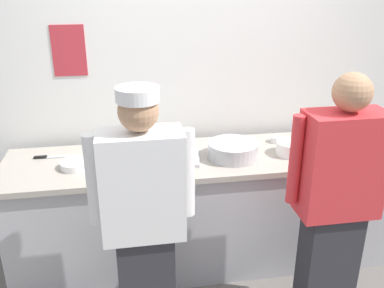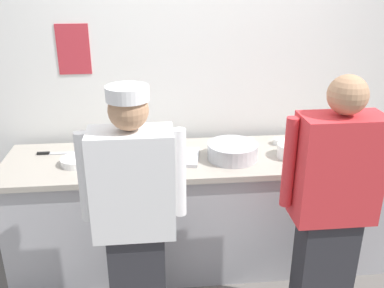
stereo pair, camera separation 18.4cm
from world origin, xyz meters
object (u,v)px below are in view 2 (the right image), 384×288
ramekin_green_sauce (248,141)px  chefs_knife (53,153)px  chef_center (332,206)px  squeeze_bottle_primary (350,133)px  squeeze_bottle_secondary (103,150)px  ramekin_yellow_sauce (279,141)px  chef_near_left (135,217)px  plate_stack_front (76,161)px  ramekin_orange_sauce (332,145)px  mixing_bowl_steel (233,151)px  deli_cup (328,135)px  sheet_tray (161,156)px  plate_stack_rear (293,151)px

ramekin_green_sauce → chefs_knife: 1.47m
ramekin_green_sauce → chef_center: bearing=-73.2°
squeeze_bottle_primary → squeeze_bottle_secondary: size_ratio=1.02×
chefs_knife → ramekin_yellow_sauce: bearing=0.6°
chef_near_left → squeeze_bottle_primary: chef_near_left is taller
plate_stack_front → squeeze_bottle_secondary: size_ratio=1.15×
ramekin_green_sauce → squeeze_bottle_primary: bearing=-6.4°
plate_stack_front → ramekin_orange_sauce: bearing=3.2°
plate_stack_front → ramekin_green_sauce: bearing=11.4°
mixing_bowl_steel → chefs_knife: (-1.29, 0.21, -0.05)m
ramekin_orange_sauce → deli_cup: bearing=81.8°
mixing_bowl_steel → ramekin_orange_sauce: bearing=8.4°
plate_stack_front → squeeze_bottle_primary: 2.06m
squeeze_bottle_secondary → plate_stack_front: bearing=-171.8°
sheet_tray → ramekin_green_sauce: ramekin_green_sauce is taller
sheet_tray → ramekin_orange_sauce: 1.30m
chef_center → deli_cup: (0.35, 0.92, 0.08)m
plate_stack_rear → squeeze_bottle_primary: squeeze_bottle_primary is taller
ramekin_yellow_sauce → ramekin_green_sauce: bearing=170.6°
chef_near_left → deli_cup: bearing=31.5°
chef_near_left → plate_stack_front: size_ratio=7.48×
deli_cup → chefs_knife: size_ratio=0.37×
chef_near_left → sheet_tray: (0.17, 0.72, 0.05)m
chef_near_left → sheet_tray: 0.74m
squeeze_bottle_primary → ramekin_yellow_sauce: (-0.54, 0.05, -0.07)m
mixing_bowl_steel → sheet_tray: size_ratio=0.67×
ramekin_green_sauce → chefs_knife: bearing=-177.8°
deli_cup → squeeze_bottle_primary: bearing=-24.7°
plate_stack_rear → squeeze_bottle_primary: bearing=20.8°
sheet_tray → ramekin_green_sauce: size_ratio=5.70×
plate_stack_rear → ramekin_green_sauce: (-0.26, 0.28, -0.03)m
chef_near_left → ramekin_orange_sauce: (1.47, 0.77, 0.06)m
squeeze_bottle_primary → chef_near_left: bearing=-152.8°
chef_near_left → chef_center: bearing=-0.5°
chef_center → plate_stack_rear: bearing=92.0°
ramekin_yellow_sauce → deli_cup: (0.39, 0.02, 0.03)m
squeeze_bottle_secondary → ramekin_orange_sauce: (1.69, 0.08, -0.07)m
squeeze_bottle_secondary → ramekin_green_sauce: squeeze_bottle_secondary is taller
sheet_tray → mixing_bowl_steel: bearing=-7.1°
chef_center → chefs_knife: (-1.75, 0.88, 0.03)m
ramekin_green_sauce → deli_cup: 0.63m
deli_cup → sheet_tray: bearing=-171.9°
chef_center → deli_cup: chef_center is taller
squeeze_bottle_primary → deli_cup: bearing=155.3°
chef_center → deli_cup: size_ratio=16.40×
chef_near_left → plate_stack_front: chef_near_left is taller
plate_stack_front → ramekin_yellow_sauce: bearing=8.3°
ramekin_yellow_sauce → chefs_knife: size_ratio=0.33×
plate_stack_rear → chefs_knife: size_ratio=0.82×
chef_center → squeeze_bottle_secondary: chef_center is taller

